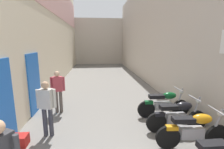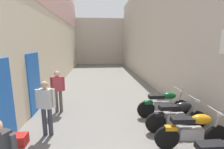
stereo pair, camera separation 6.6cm
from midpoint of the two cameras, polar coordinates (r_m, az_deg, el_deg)
The scene contains 10 objects.
ground_plane at distance 8.62m, azimuth -1.96°, elevation -6.33°, with size 35.28×35.28×0.00m, color slate.
building_left at distance 10.53m, azimuth -20.00°, elevation 16.90°, with size 0.45×19.28×7.46m.
building_right at distance 10.81m, azimuth 13.81°, elevation 14.71°, with size 0.45×19.28×6.64m.
building_far_end at distance 20.86m, azimuth -4.18°, elevation 11.35°, with size 8.58×2.00×5.36m, color beige.
motorcycle_third at distance 4.64m, azimuth 26.78°, elevation -16.83°, with size 1.85×0.58×1.04m.
motorcycle_fourth at distance 5.27m, azimuth 22.04°, elevation -13.04°, with size 1.85×0.58×1.04m.
motorcycle_fifth at distance 6.05m, azimuth 17.91°, elevation -9.57°, with size 1.85×0.58×1.04m.
pedestrian_mid_alley at distance 4.88m, azimuth -21.61°, elevation -9.67°, with size 0.52×0.28×1.57m.
pedestrian_further_down at distance 6.36m, azimuth -18.04°, elevation -4.63°, with size 0.52×0.25×1.57m.
plastic_crate at distance 5.08m, azimuth -29.56°, elevation -19.21°, with size 0.44×0.32×0.28m, color red.
Camera 2 is at (-0.45, -0.57, 2.58)m, focal length 26.30 mm.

